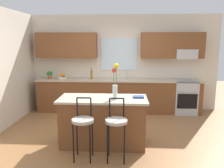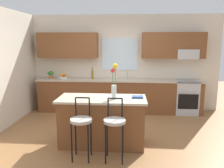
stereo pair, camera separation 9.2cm
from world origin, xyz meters
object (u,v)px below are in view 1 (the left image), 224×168
(kitchen_island, at_px, (103,121))
(potted_plant_small, at_px, (50,74))
(flower_vase, at_px, (115,83))
(bar_stool_near, at_px, (83,123))
(cookbook, at_px, (138,97))
(bottle_olive_oil, at_px, (92,74))
(oven_range, at_px, (184,96))
(fruit_bowl_oranges, at_px, (62,77))
(bar_stool_middle, at_px, (116,124))

(kitchen_island, xyz_separation_m, potted_plant_small, (-1.72, 2.14, 0.58))
(flower_vase, height_order, potted_plant_small, flower_vase)
(kitchen_island, relative_size, flower_vase, 2.52)
(bar_stool_near, distance_m, flower_vase, 0.92)
(flower_vase, bearing_deg, bar_stool_near, -135.11)
(cookbook, relative_size, bottle_olive_oil, 0.62)
(oven_range, bearing_deg, fruit_bowl_oranges, 179.56)
(potted_plant_small, bearing_deg, flower_vase, -48.54)
(oven_range, height_order, potted_plant_small, potted_plant_small)
(oven_range, bearing_deg, bar_stool_middle, -123.48)
(oven_range, relative_size, bar_stool_middle, 0.88)
(bar_stool_near, xyz_separation_m, fruit_bowl_oranges, (-1.09, 2.72, 0.34))
(fruit_bowl_oranges, xyz_separation_m, bottle_olive_oil, (0.83, -0.00, 0.07))
(flower_vase, distance_m, potted_plant_small, 2.96)
(bottle_olive_oil, distance_m, potted_plant_small, 1.19)
(oven_range, relative_size, bottle_olive_oil, 2.86)
(kitchen_island, distance_m, flower_vase, 0.80)
(oven_range, distance_m, bottle_olive_oil, 2.65)
(bar_stool_near, height_order, bar_stool_middle, same)
(oven_range, xyz_separation_m, bottle_olive_oil, (-2.59, 0.02, 0.59))
(fruit_bowl_oranges, distance_m, bottle_olive_oil, 0.84)
(cookbook, height_order, potted_plant_small, potted_plant_small)
(bar_stool_middle, distance_m, fruit_bowl_oranges, 3.19)
(bottle_olive_oil, xyz_separation_m, potted_plant_small, (-1.19, 0.00, -0.00))
(kitchen_island, distance_m, bottle_olive_oil, 2.28)
(bar_stool_near, bearing_deg, flower_vase, 44.89)
(kitchen_island, distance_m, bar_stool_middle, 0.66)
(potted_plant_small, bearing_deg, oven_range, -0.39)
(flower_vase, relative_size, potted_plant_small, 2.96)
(kitchen_island, bearing_deg, oven_range, 45.80)
(cookbook, bearing_deg, bar_stool_near, -145.76)
(bar_stool_near, xyz_separation_m, bar_stool_middle, (0.55, 0.00, 0.00))
(oven_range, bearing_deg, bar_stool_near, -130.88)
(oven_range, xyz_separation_m, fruit_bowl_oranges, (-3.42, 0.03, 0.52))
(cookbook, distance_m, potted_plant_small, 3.17)
(cookbook, distance_m, bottle_olive_oil, 2.40)
(kitchen_island, bearing_deg, fruit_bowl_oranges, 122.50)
(bar_stool_near, distance_m, bottle_olive_oil, 2.76)
(flower_vase, xyz_separation_m, potted_plant_small, (-1.96, 2.21, -0.18))
(oven_range, bearing_deg, cookbook, -124.13)
(bar_stool_near, bearing_deg, bottle_olive_oil, 95.36)
(bottle_olive_oil, relative_size, potted_plant_small, 1.46)
(bottle_olive_oil, bearing_deg, potted_plant_small, 179.96)
(oven_range, distance_m, cookbook, 2.53)
(kitchen_island, height_order, fruit_bowl_oranges, fruit_bowl_oranges)
(oven_range, height_order, flower_vase, flower_vase)
(bar_stool_near, relative_size, cookbook, 5.21)
(flower_vase, bearing_deg, cookbook, 17.29)
(kitchen_island, xyz_separation_m, flower_vase, (0.23, -0.07, 0.76))
(flower_vase, height_order, fruit_bowl_oranges, flower_vase)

